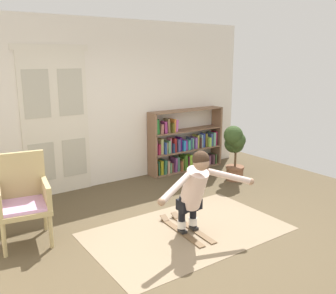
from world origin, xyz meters
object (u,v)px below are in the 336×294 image
at_px(bookshelf, 184,146).
at_px(wicker_chair, 23,197).
at_px(skis_pair, 186,229).
at_px(potted_plant, 235,146).
at_px(person_skier, 195,187).

height_order(bookshelf, wicker_chair, bookshelf).
bearing_deg(wicker_chair, skis_pair, -27.59).
bearing_deg(bookshelf, potted_plant, -69.57).
relative_size(wicker_chair, potted_plant, 1.05).
distance_m(bookshelf, wicker_chair, 3.65).
xyz_separation_m(potted_plant, person_skier, (-2.02, -1.34, 0.02)).
distance_m(bookshelf, skis_pair, 2.77).
height_order(skis_pair, person_skier, person_skier).
xyz_separation_m(bookshelf, skis_pair, (-1.62, -2.19, -0.48)).
relative_size(wicker_chair, skis_pair, 1.13).
height_order(wicker_chair, skis_pair, wicker_chair).
height_order(bookshelf, skis_pair, bookshelf).
height_order(bookshelf, person_skier, bookshelf).
xyz_separation_m(potted_plant, skis_pair, (-2.01, -1.15, -0.63)).
bearing_deg(wicker_chair, potted_plant, 3.03).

